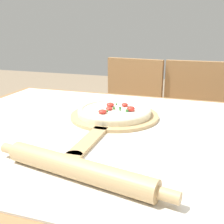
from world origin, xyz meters
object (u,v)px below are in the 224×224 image
at_px(rolling_pin, 77,169).
at_px(pizza_peel, 112,118).
at_px(chair_right, 192,123).
at_px(pizza, 114,111).
at_px(chair_left, 129,117).

bearing_deg(rolling_pin, pizza_peel, 97.17).
bearing_deg(pizza_peel, rolling_pin, -82.83).
relative_size(pizza_peel, chair_right, 0.62).
distance_m(pizza, rolling_pin, 0.45).
height_order(pizza_peel, rolling_pin, rolling_pin).
distance_m(pizza_peel, chair_left, 0.85).
height_order(pizza, chair_left, chair_left).
distance_m(pizza_peel, rolling_pin, 0.42).
distance_m(pizza, chair_right, 0.86).
bearing_deg(pizza_peel, chair_right, 71.49).
bearing_deg(chair_left, chair_right, 6.52).
bearing_deg(chair_right, pizza, -109.70).
height_order(pizza_peel, pizza, pizza).
distance_m(chair_left, chair_right, 0.40).
bearing_deg(pizza_peel, chair_left, 99.77).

